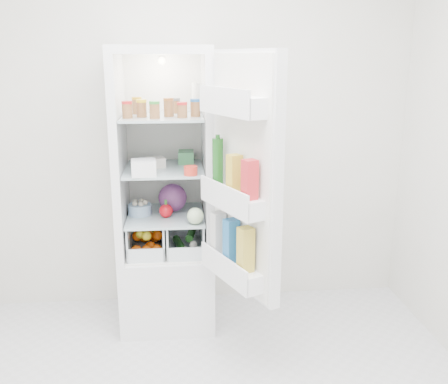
{
  "coord_description": "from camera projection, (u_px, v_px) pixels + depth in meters",
  "views": [
    {
      "loc": [
        -0.11,
        -1.92,
        1.74
      ],
      "look_at": [
        0.16,
        0.95,
        0.95
      ],
      "focal_mm": 40.0,
      "sensor_mm": 36.0,
      "label": 1
    }
  ],
  "objects": [
    {
      "name": "tub_white",
      "position": [
        144.0,
        168.0,
        2.94
      ],
      "size": [
        0.15,
        0.15,
        0.09
      ],
      "primitive_type": "cube",
      "rotation": [
        0.0,
        0.0,
        0.09
      ],
      "color": "white",
      "rests_on": "shelf_mid"
    },
    {
      "name": "room_walls",
      "position": [
        206.0,
        96.0,
        1.89
      ],
      "size": [
        3.02,
        3.02,
        2.61
      ],
      "color": "beige",
      "rests_on": "ground"
    },
    {
      "name": "shelf_low",
      "position": [
        166.0,
        215.0,
        3.24
      ],
      "size": [
        0.49,
        0.53,
        0.01
      ],
      "primitive_type": "cube",
      "color": "#9EB3B9",
      "rests_on": "refrigerator"
    },
    {
      "name": "condiment_jars",
      "position": [
        160.0,
        109.0,
        3.0
      ],
      "size": [
        0.46,
        0.34,
        0.08
      ],
      "color": "#B21919",
      "rests_on": "shelf_top"
    },
    {
      "name": "veg_pile",
      "position": [
        186.0,
        240.0,
        3.29
      ],
      "size": [
        0.16,
        0.3,
        0.1
      ],
      "color": "#1C4C19",
      "rests_on": "refrigerator"
    },
    {
      "name": "crisper_left",
      "position": [
        148.0,
        235.0,
        3.26
      ],
      "size": [
        0.23,
        0.46,
        0.22
      ],
      "primitive_type": null,
      "color": "silver",
      "rests_on": "refrigerator"
    },
    {
      "name": "crisper_right",
      "position": [
        185.0,
        234.0,
        3.28
      ],
      "size": [
        0.23,
        0.46,
        0.22
      ],
      "primitive_type": null,
      "color": "silver",
      "rests_on": "refrigerator"
    },
    {
      "name": "tub_cream",
      "position": [
        156.0,
        162.0,
        3.16
      ],
      "size": [
        0.13,
        0.13,
        0.06
      ],
      "primitive_type": "cube",
      "rotation": [
        0.0,
        0.0,
        0.25
      ],
      "color": "beige",
      "rests_on": "shelf_mid"
    },
    {
      "name": "tub_green",
      "position": [
        186.0,
        157.0,
        3.29
      ],
      "size": [
        0.1,
        0.14,
        0.08
      ],
      "primitive_type": "cube",
      "rotation": [
        0.0,
        0.0,
        -0.03
      ],
      "color": "#469A59",
      "rests_on": "shelf_mid"
    },
    {
      "name": "foil_tray",
      "position": [
        147.0,
        162.0,
        3.23
      ],
      "size": [
        0.2,
        0.17,
        0.04
      ],
      "primitive_type": "cube",
      "rotation": [
        0.0,
        0.0,
        0.36
      ],
      "color": "silver",
      "rests_on": "shelf_mid"
    },
    {
      "name": "refrigerator",
      "position": [
        166.0,
        223.0,
        3.32
      ],
      "size": [
        0.6,
        0.6,
        1.8
      ],
      "color": "silver",
      "rests_on": "ground"
    },
    {
      "name": "squeeze_bottle",
      "position": [
        196.0,
        98.0,
        3.2
      ],
      "size": [
        0.06,
        0.06,
        0.19
      ],
      "primitive_type": "cylinder",
      "rotation": [
        0.0,
        0.0,
        -0.11
      ],
      "color": "white",
      "rests_on": "shelf_top"
    },
    {
      "name": "citrus_pile",
      "position": [
        148.0,
        240.0,
        3.25
      ],
      "size": [
        0.2,
        0.31,
        0.16
      ],
      "color": "#F75B0D",
      "rests_on": "refrigerator"
    },
    {
      "name": "red_cabbage",
      "position": [
        173.0,
        198.0,
        3.28
      ],
      "size": [
        0.19,
        0.19,
        0.19
      ],
      "primitive_type": "sphere",
      "color": "#5A1E52",
      "rests_on": "shelf_low"
    },
    {
      "name": "fridge_door",
      "position": [
        241.0,
        182.0,
        2.65
      ],
      "size": [
        0.38,
        0.57,
        1.3
      ],
      "rotation": [
        0.0,
        0.0,
        1.99
      ],
      "color": "silver",
      "rests_on": "refrigerator"
    },
    {
      "name": "tin_red",
      "position": [
        191.0,
        171.0,
        2.95
      ],
      "size": [
        0.1,
        0.1,
        0.05
      ],
      "primitive_type": "cylinder",
      "rotation": [
        0.0,
        0.0,
        0.2
      ],
      "color": "red",
      "rests_on": "shelf_mid"
    },
    {
      "name": "shelf_top",
      "position": [
        163.0,
        117.0,
        3.07
      ],
      "size": [
        0.49,
        0.53,
        0.02
      ],
      "primitive_type": "cube",
      "color": "#9EB3B9",
      "rests_on": "refrigerator"
    },
    {
      "name": "salad_bag",
      "position": [
        195.0,
        216.0,
        3.04
      ],
      "size": [
        0.1,
        0.1,
        0.1
      ],
      "primitive_type": "sphere",
      "color": "#B7D49F",
      "rests_on": "shelf_low"
    },
    {
      "name": "mushroom_bowl",
      "position": [
        140.0,
        209.0,
        3.22
      ],
      "size": [
        0.16,
        0.16,
        0.07
      ],
      "primitive_type": "cylinder",
      "rotation": [
        0.0,
        0.0,
        0.1
      ],
      "color": "#90B2D7",
      "rests_on": "shelf_low"
    },
    {
      "name": "bell_pepper",
      "position": [
        166.0,
        211.0,
        3.16
      ],
      "size": [
        0.09,
        0.09,
        0.09
      ],
      "primitive_type": "sphere",
      "color": "red",
      "rests_on": "shelf_low"
    },
    {
      "name": "shelf_mid",
      "position": [
        164.0,
        169.0,
        3.16
      ],
      "size": [
        0.49,
        0.53,
        0.02
      ],
      "primitive_type": "cube",
      "color": "#9EB3B9",
      "rests_on": "refrigerator"
    }
  ]
}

